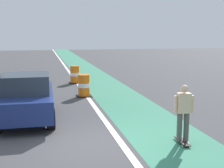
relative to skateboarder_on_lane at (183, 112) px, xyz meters
name	(u,v)px	position (x,y,z in m)	size (l,w,h in m)	color
ground_plane	(89,145)	(-2.59, 0.51, -0.91)	(100.00, 100.00, 0.00)	#424244
bike_lane_strip	(97,79)	(-0.19, 12.51, -0.91)	(2.50, 80.00, 0.01)	#387F60
lane_divider_stripe	(75,80)	(-1.69, 12.51, -0.91)	(0.20, 80.00, 0.01)	silver
skateboarder_on_lane	(183,112)	(0.00, 0.00, 0.00)	(0.57, 0.82, 1.69)	black
parked_sedan_nearest	(26,98)	(-4.40, 3.40, -0.08)	(1.97, 4.13, 1.70)	navy
traffic_barrel_front	(84,86)	(-1.83, 7.07, -0.38)	(0.73, 0.73, 1.09)	orange
traffic_barrel_mid	(75,75)	(-1.83, 11.24, -0.38)	(0.73, 0.73, 1.09)	orange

